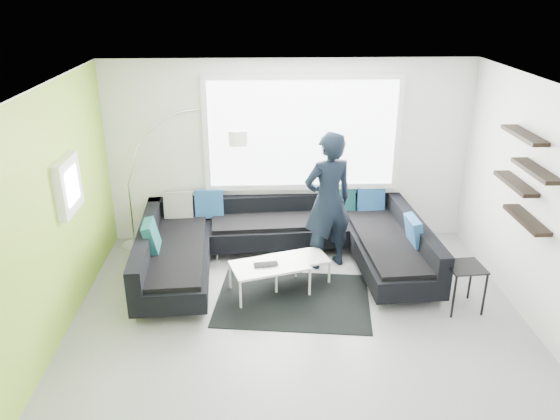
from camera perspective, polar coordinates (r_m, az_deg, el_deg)
The scene contains 9 objects.
ground at distance 6.68m, azimuth 2.04°, elevation -11.93°, with size 5.50×5.50×0.00m, color gray.
room_shell at distance 6.04m, azimuth 2.50°, elevation 3.48°, with size 5.54×5.04×2.82m.
sectional_sofa at distance 7.65m, azimuth 0.30°, elevation -3.86°, with size 4.06×2.66×0.85m.
rug at distance 7.15m, azimuth 1.37°, elevation -9.33°, with size 1.95×1.42×0.01m, color black.
coffee_table at distance 7.34m, azimuth 0.40°, elevation -6.57°, with size 1.26×0.73×0.41m, color silver.
arc_lamp at distance 8.38m, azimuth -15.63°, elevation 2.69°, with size 1.96×0.81×2.09m, color white, non-canonical shape.
side_table at distance 7.21m, azimuth 18.53°, elevation -7.64°, with size 0.43×0.43×0.59m, color black.
person at distance 7.58m, azimuth 5.03°, elevation 0.91°, with size 0.84×0.69×1.98m, color black.
laptop at distance 7.04m, azimuth -1.43°, elevation -5.90°, with size 0.34×0.25×0.02m, color black.
Camera 1 is at (-0.45, -5.47, 3.81)m, focal length 35.00 mm.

